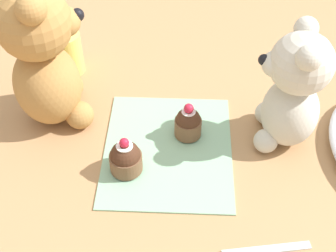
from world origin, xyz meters
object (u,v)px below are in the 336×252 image
Objects in this scene: teddy_bear_tan at (44,58)px; teaspoon at (267,249)px; cupcake_near_tan_bear at (126,158)px; juice_glass at (67,53)px; cupcake_near_cream_bear at (188,123)px; teddy_bear_cream at (293,90)px.

teddy_bear_tan is 0.45m from teaspoon.
juice_glass is (-0.25, -0.14, 0.01)m from cupcake_near_tan_bear.
cupcake_near_cream_bear reaches higher than teaspoon.
teddy_bear_tan is 0.26m from cupcake_near_cream_bear.
juice_glass is 0.66× the size of teaspoon.
teddy_bear_cream is at bearing 108.51° from cupcake_near_tan_bear.
cupcake_near_cream_bear is 1.00× the size of cupcake_near_tan_bear.
teddy_bear_tan is 3.91× the size of cupcake_near_cream_bear.
teaspoon is (0.22, -0.05, -0.10)m from teddy_bear_cream.
teddy_bear_tan is 3.90× the size of cupcake_near_tan_bear.
cupcake_near_cream_bear is 0.53× the size of teaspoon.
juice_glass is at bearing -105.93° from teddy_bear_cream.
teddy_bear_tan is 2.08× the size of teaspoon.
teaspoon is at bearing 27.60° from cupcake_near_cream_bear.
teaspoon is at bearing -5.62° from teddy_bear_cream.
teddy_bear_tan reaches higher than cupcake_near_cream_bear.
cupcake_near_cream_bear is (0.04, 0.23, -0.09)m from teddy_bear_tan.
cupcake_near_tan_bear is 0.53× the size of teaspoon.
teddy_bear_cream is 0.40m from teddy_bear_tan.
teddy_bear_cream is 3.21× the size of cupcake_near_cream_bear.
cupcake_near_tan_bear is at bearing 138.05° from teaspoon.
teaspoon is (0.13, 0.21, -0.03)m from cupcake_near_tan_bear.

